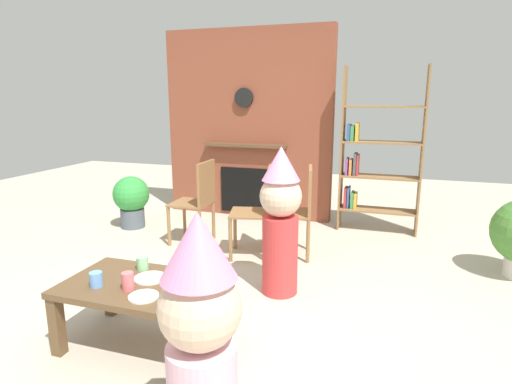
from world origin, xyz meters
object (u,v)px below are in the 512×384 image
object	(u,v)px
paper_cup_near_right	(142,263)
dining_chair_right	(300,206)
paper_plate_rear	(144,296)
potted_plant_short	(131,199)
child_with_cone_hat	(201,348)
paper_plate_front	(150,278)
birthday_cake_slice	(177,271)
bookshelf	(373,158)
dining_chair_left	(199,197)
paper_cup_near_left	(128,281)
paper_cup_center	(185,301)
paper_cup_far_left	(96,279)
coffee_table	(143,294)
child_in_pink	(280,218)
dining_chair_middle	(260,206)

from	to	relation	value
paper_cup_near_right	dining_chair_right	distance (m)	1.78
paper_plate_rear	potted_plant_short	world-z (taller)	potted_plant_short
paper_plate_rear	child_with_cone_hat	world-z (taller)	child_with_cone_hat
paper_plate_front	birthday_cake_slice	world-z (taller)	birthday_cake_slice
bookshelf	dining_chair_left	size ratio (longest dim) A/B	2.11
paper_cup_near_left	paper_cup_center	bearing A→B (deg)	-14.31
paper_plate_rear	potted_plant_short	distance (m)	2.80
paper_cup_far_left	potted_plant_short	size ratio (longest dim) A/B	0.15
coffee_table	paper_cup_near_right	size ratio (longest dim) A/B	11.17
bookshelf	coffee_table	world-z (taller)	bookshelf
dining_chair_left	bookshelf	bearing A→B (deg)	-149.30
paper_cup_far_left	dining_chair_left	world-z (taller)	dining_chair_left
paper_cup_center	dining_chair_left	size ratio (longest dim) A/B	0.10
birthday_cake_slice	dining_chair_left	world-z (taller)	dining_chair_left
birthday_cake_slice	potted_plant_short	distance (m)	2.57
paper_plate_rear	child_in_pink	size ratio (longest dim) A/B	0.15
paper_plate_front	potted_plant_short	bearing A→B (deg)	127.03
paper_cup_far_left	dining_chair_middle	size ratio (longest dim) A/B	0.10
paper_cup_far_left	potted_plant_short	world-z (taller)	potted_plant_short
bookshelf	coffee_table	xyz separation A→B (m)	(-1.23, -2.91, -0.51)
child_with_cone_hat	dining_chair_right	xyz separation A→B (m)	(-0.17, 2.59, -0.10)
dining_chair_left	paper_plate_front	bearing A→B (deg)	105.34
paper_plate_rear	child_with_cone_hat	distance (m)	0.92
paper_cup_far_left	paper_plate_front	world-z (taller)	paper_cup_far_left
paper_cup_near_left	dining_chair_middle	xyz separation A→B (m)	(0.26, 1.80, 0.04)
paper_cup_far_left	dining_chair_left	size ratio (longest dim) A/B	0.10
child_in_pink	dining_chair_left	xyz separation A→B (m)	(-1.13, 0.87, -0.12)
dining_chair_middle	dining_chair_right	distance (m)	0.39
child_in_pink	bookshelf	bearing A→B (deg)	-164.71
dining_chair_left	paper_cup_near_right	bearing A→B (deg)	102.25
paper_cup_near_right	dining_chair_left	size ratio (longest dim) A/B	0.10
coffee_table	birthday_cake_slice	distance (m)	0.25
paper_plate_front	dining_chair_middle	bearing A→B (deg)	82.22
paper_cup_far_left	child_in_pink	bearing A→B (deg)	51.86
potted_plant_short	paper_cup_center	bearing A→B (deg)	-50.22
potted_plant_short	paper_cup_far_left	bearing A→B (deg)	-60.08
child_in_pink	dining_chair_right	size ratio (longest dim) A/B	1.32
paper_cup_center	dining_chair_left	bearing A→B (deg)	113.77
paper_cup_near_right	paper_plate_rear	distance (m)	0.42
birthday_cake_slice	dining_chair_middle	xyz separation A→B (m)	(0.08, 1.53, 0.06)
paper_cup_near_left	dining_chair_right	bearing A→B (deg)	71.60
dining_chair_left	dining_chair_right	size ratio (longest dim) A/B	1.00
coffee_table	dining_chair_right	world-z (taller)	dining_chair_right
paper_plate_rear	child_with_cone_hat	bearing A→B (deg)	-42.75
dining_chair_right	paper_cup_near_left	bearing A→B (deg)	60.85
bookshelf	dining_chair_middle	xyz separation A→B (m)	(-1.00, -1.21, -0.35)
child_with_cone_hat	dining_chair_middle	size ratio (longest dim) A/B	1.28
potted_plant_short	coffee_table	bearing A→B (deg)	-54.17
coffee_table	paper_cup_near_left	xyz separation A→B (m)	(-0.03, -0.10, 0.12)
paper_cup_near_right	paper_cup_center	world-z (taller)	paper_cup_center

